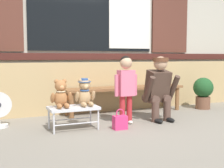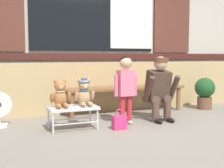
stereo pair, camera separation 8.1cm
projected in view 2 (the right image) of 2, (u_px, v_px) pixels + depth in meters
ground_plane at (140, 128)px, 3.99m from camera, size 60.00×60.00×0.00m
brick_low_wall at (103, 86)px, 5.26m from camera, size 8.13×0.25×0.85m
shop_facade at (93, 9)px, 5.61m from camera, size 8.30×0.26×3.69m
wooden_bench_long at (126, 91)px, 5.04m from camera, size 2.10×0.40×0.44m
small_display_bench at (73, 109)px, 3.89m from camera, size 0.64×0.36×0.30m
teddy_bear_plain at (60, 95)px, 3.81m from camera, size 0.28×0.26×0.36m
teddy_bear_with_hat at (84, 93)px, 3.94m from camera, size 0.28×0.27×0.36m
child_standing at (126, 82)px, 4.17m from camera, size 0.35×0.18×0.96m
adult_crouching at (159, 88)px, 4.41m from camera, size 0.50×0.49×0.95m
handbag_on_ground at (119, 122)px, 3.89m from camera, size 0.18×0.11×0.27m
potted_plant at (205, 91)px, 5.38m from camera, size 0.36×0.36×0.57m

